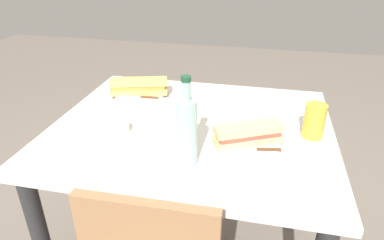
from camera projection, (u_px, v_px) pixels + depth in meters
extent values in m
cube|color=beige|center=(192.00, 128.00, 1.33)|extent=(1.06, 0.89, 0.03)
cylinder|color=#262628|center=(298.00, 169.00, 1.75)|extent=(0.06, 0.06, 0.75)
cylinder|color=#262628|center=(126.00, 148.00, 1.93)|extent=(0.06, 0.06, 0.75)
cylinder|color=silver|center=(140.00, 95.00, 1.57)|extent=(0.22, 0.22, 0.01)
cube|color=tan|center=(139.00, 91.00, 1.56)|extent=(0.26, 0.14, 0.02)
cube|color=#CC8438|center=(139.00, 86.00, 1.55)|extent=(0.24, 0.12, 0.02)
cube|color=tan|center=(139.00, 82.00, 1.54)|extent=(0.26, 0.14, 0.02)
cube|color=silver|center=(130.00, 97.00, 1.52)|extent=(0.10, 0.02, 0.00)
cube|color=#59331E|center=(150.00, 97.00, 1.51)|extent=(0.08, 0.02, 0.01)
cylinder|color=white|center=(247.00, 144.00, 1.18)|extent=(0.22, 0.22, 0.01)
cube|color=#DBB77A|center=(248.00, 139.00, 1.17)|extent=(0.24, 0.17, 0.02)
cube|color=#B74C3D|center=(248.00, 134.00, 1.16)|extent=(0.22, 0.15, 0.02)
cube|color=#DBB77A|center=(249.00, 128.00, 1.15)|extent=(0.24, 0.17, 0.02)
cube|color=silver|center=(241.00, 149.00, 1.13)|extent=(0.10, 0.03, 0.00)
cube|color=#59331E|center=(269.00, 149.00, 1.13)|extent=(0.08, 0.02, 0.01)
cylinder|color=#99C6B7|center=(186.00, 133.00, 1.05)|extent=(0.07, 0.07, 0.22)
cylinder|color=#99C6B7|center=(186.00, 91.00, 0.98)|extent=(0.03, 0.03, 0.06)
cylinder|color=#19472D|center=(186.00, 79.00, 0.97)|extent=(0.03, 0.03, 0.02)
cylinder|color=gold|center=(314.00, 121.00, 1.21)|extent=(0.08, 0.08, 0.13)
cylinder|color=silver|center=(116.00, 128.00, 1.27)|extent=(0.10, 0.10, 0.03)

